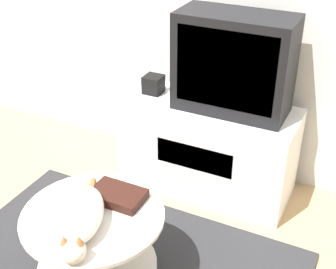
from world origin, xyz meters
The scene contains 6 objects.
tv_stand centered at (0.11, 0.97, 0.28)m, with size 1.03×0.44×0.56m.
tv centered at (0.22, 1.00, 0.83)m, with size 0.63×0.31×0.55m.
speaker centered at (-0.28, 1.01, 0.61)m, with size 0.11×0.11×0.11m.
coffee_table centered at (-0.05, -0.02, 0.29)m, with size 0.64×0.64×0.43m.
dvd_box centered at (0.00, 0.12, 0.47)m, with size 0.25×0.16×0.04m.
cat centered at (-0.03, -0.12, 0.51)m, with size 0.31×0.52×0.13m.
Camera 1 is at (0.96, -1.31, 1.79)m, focal length 50.00 mm.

